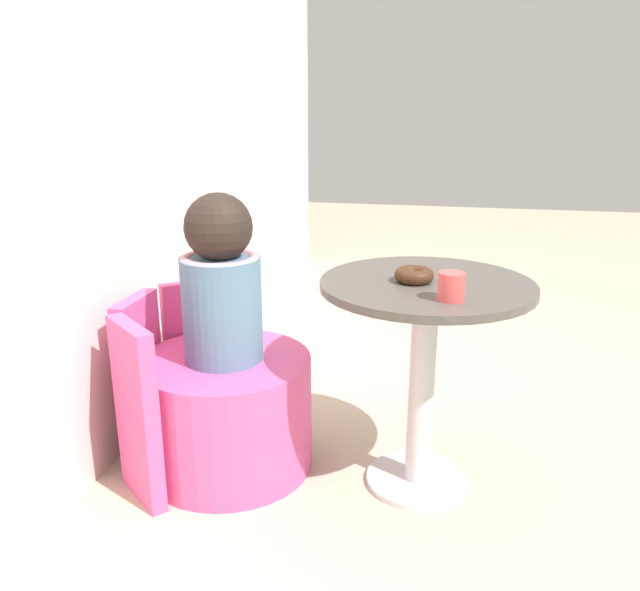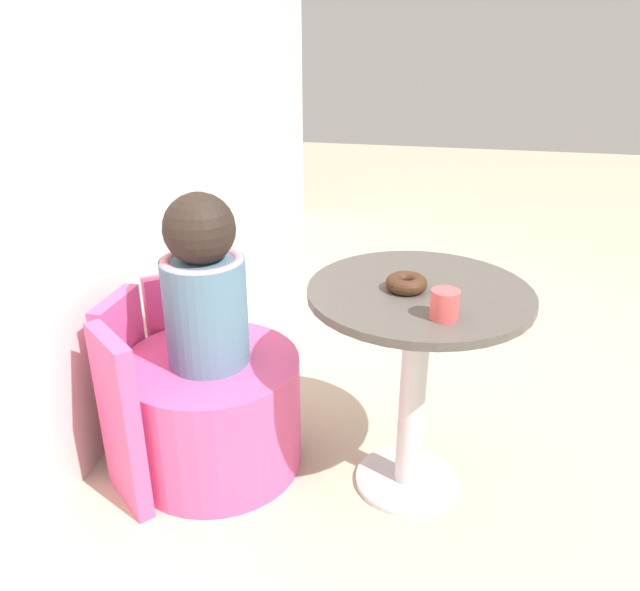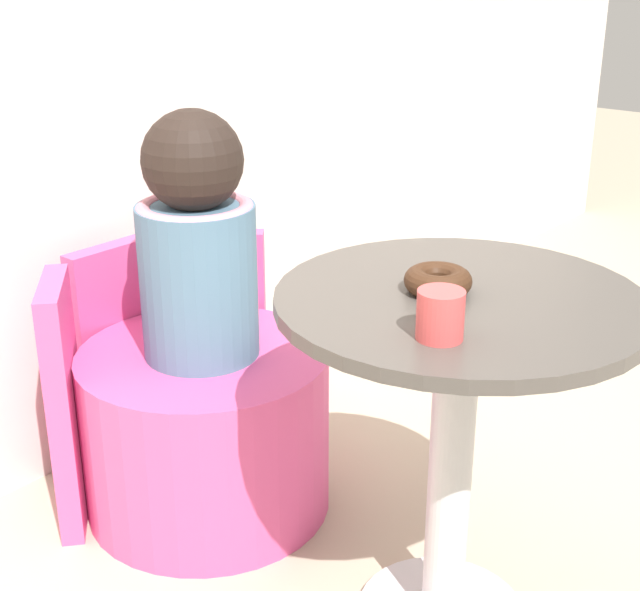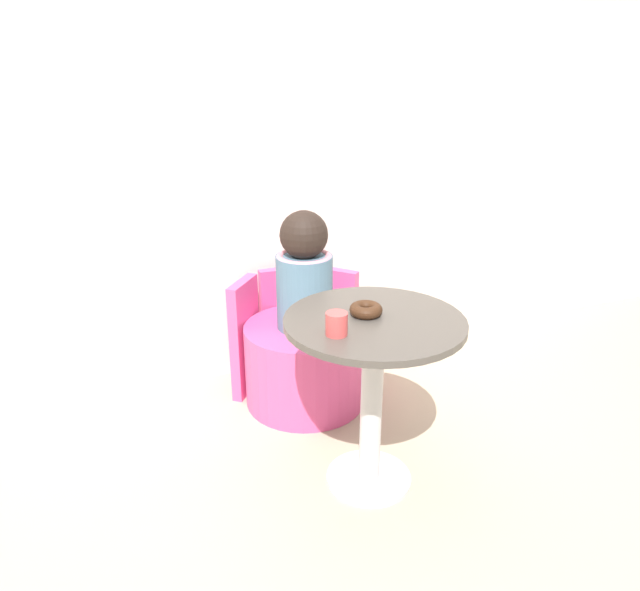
{
  "view_description": "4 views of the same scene",
  "coord_description": "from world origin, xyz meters",
  "px_view_note": "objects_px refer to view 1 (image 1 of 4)",
  "views": [
    {
      "loc": [
        -1.73,
        0.0,
        1.19
      ],
      "look_at": [
        0.05,
        0.38,
        0.63
      ],
      "focal_mm": 35.0,
      "sensor_mm": 36.0,
      "label": 1
    },
    {
      "loc": [
        -1.56,
        0.0,
        1.39
      ],
      "look_at": [
        0.09,
        0.35,
        0.64
      ],
      "focal_mm": 35.0,
      "sensor_mm": 36.0,
      "label": 2
    },
    {
      "loc": [
        -1.15,
        -0.67,
        1.24
      ],
      "look_at": [
        0.11,
        0.4,
        0.59
      ],
      "focal_mm": 50.0,
      "sensor_mm": 36.0,
      "label": 3
    },
    {
      "loc": [
        -0.78,
        -1.56,
        1.48
      ],
      "look_at": [
        0.01,
        0.4,
        0.66
      ],
      "focal_mm": 32.0,
      "sensor_mm": 36.0,
      "label": 4
    }
  ],
  "objects_px": {
    "round_table": "(424,337)",
    "donut": "(414,275)",
    "cup": "(452,286)",
    "child_figure": "(221,283)",
    "tub_chair": "(228,412)"
  },
  "relations": [
    {
      "from": "round_table",
      "to": "cup",
      "type": "distance_m",
      "value": 0.29
    },
    {
      "from": "round_table",
      "to": "tub_chair",
      "type": "relative_size",
      "value": 1.21
    },
    {
      "from": "round_table",
      "to": "donut",
      "type": "xyz_separation_m",
      "value": [
        -0.02,
        0.04,
        0.2
      ]
    },
    {
      "from": "tub_chair",
      "to": "child_figure",
      "type": "bearing_deg",
      "value": 90.0
    },
    {
      "from": "tub_chair",
      "to": "child_figure",
      "type": "distance_m",
      "value": 0.45
    },
    {
      "from": "donut",
      "to": "cup",
      "type": "xyz_separation_m",
      "value": [
        -0.16,
        -0.11,
        0.02
      ]
    },
    {
      "from": "round_table",
      "to": "child_figure",
      "type": "distance_m",
      "value": 0.66
    },
    {
      "from": "donut",
      "to": "round_table",
      "type": "bearing_deg",
      "value": -68.27
    },
    {
      "from": "round_table",
      "to": "donut",
      "type": "height_order",
      "value": "donut"
    },
    {
      "from": "child_figure",
      "to": "tub_chair",
      "type": "bearing_deg",
      "value": -90.0
    },
    {
      "from": "tub_chair",
      "to": "child_figure",
      "type": "xyz_separation_m",
      "value": [
        0.0,
        0.0,
        0.45
      ]
    },
    {
      "from": "round_table",
      "to": "donut",
      "type": "relative_size",
      "value": 5.87
    },
    {
      "from": "child_figure",
      "to": "cup",
      "type": "height_order",
      "value": "child_figure"
    },
    {
      "from": "tub_chair",
      "to": "cup",
      "type": "relative_size",
      "value": 7.4
    },
    {
      "from": "cup",
      "to": "round_table",
      "type": "bearing_deg",
      "value": 21.75
    }
  ]
}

